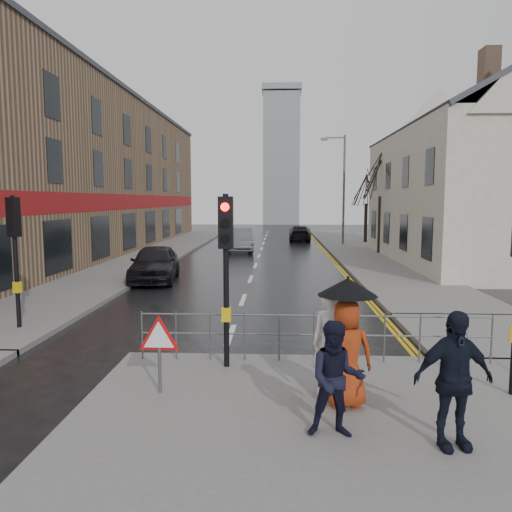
# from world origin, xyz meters

# --- Properties ---
(ground) EXTENTS (120.00, 120.00, 0.00)m
(ground) POSITION_xyz_m (0.00, 0.00, 0.00)
(ground) COLOR black
(ground) RESTS_ON ground
(near_pavement) EXTENTS (10.00, 9.00, 0.14)m
(near_pavement) POSITION_xyz_m (3.00, -3.50, 0.07)
(near_pavement) COLOR #605E5B
(near_pavement) RESTS_ON ground
(left_pavement) EXTENTS (4.00, 44.00, 0.14)m
(left_pavement) POSITION_xyz_m (-6.50, 23.00, 0.07)
(left_pavement) COLOR #605E5B
(left_pavement) RESTS_ON ground
(right_pavement) EXTENTS (4.00, 40.00, 0.14)m
(right_pavement) POSITION_xyz_m (6.50, 25.00, 0.07)
(right_pavement) COLOR #605E5B
(right_pavement) RESTS_ON ground
(pavement_bridge_right) EXTENTS (4.00, 4.20, 0.14)m
(pavement_bridge_right) POSITION_xyz_m (6.50, 3.00, 0.07)
(pavement_bridge_right) COLOR #605E5B
(pavement_bridge_right) RESTS_ON ground
(building_left_terrace) EXTENTS (8.00, 42.00, 10.00)m
(building_left_terrace) POSITION_xyz_m (-12.00, 22.00, 5.00)
(building_left_terrace) COLOR #8D6C51
(building_left_terrace) RESTS_ON ground
(building_right_cream) EXTENTS (9.00, 16.40, 10.10)m
(building_right_cream) POSITION_xyz_m (12.00, 18.00, 4.78)
(building_right_cream) COLOR beige
(building_right_cream) RESTS_ON ground
(church_tower) EXTENTS (5.00, 5.00, 18.00)m
(church_tower) POSITION_xyz_m (1.50, 62.00, 9.00)
(church_tower) COLOR gray
(church_tower) RESTS_ON ground
(traffic_signal_near_left) EXTENTS (0.28, 0.27, 3.40)m
(traffic_signal_near_left) POSITION_xyz_m (0.20, 0.20, 2.46)
(traffic_signal_near_left) COLOR black
(traffic_signal_near_left) RESTS_ON near_pavement
(traffic_signal_far_left) EXTENTS (0.34, 0.33, 3.40)m
(traffic_signal_far_left) POSITION_xyz_m (-5.50, 3.00, 2.46)
(traffic_signal_far_left) COLOR black
(traffic_signal_far_left) RESTS_ON left_pavement
(guard_railing_front) EXTENTS (7.14, 0.04, 1.00)m
(guard_railing_front) POSITION_xyz_m (1.95, 0.60, 0.86)
(guard_railing_front) COLOR #595B5E
(guard_railing_front) RESTS_ON near_pavement
(warning_sign) EXTENTS (0.80, 0.07, 1.35)m
(warning_sign) POSITION_xyz_m (-0.80, -1.21, 1.04)
(warning_sign) COLOR #595B5E
(warning_sign) RESTS_ON near_pavement
(street_lamp) EXTENTS (1.83, 0.25, 8.00)m
(street_lamp) POSITION_xyz_m (5.82, 28.00, 4.71)
(street_lamp) COLOR #595B5E
(street_lamp) RESTS_ON right_pavement
(tree_near) EXTENTS (2.40, 2.40, 6.58)m
(tree_near) POSITION_xyz_m (7.50, 22.00, 5.14)
(tree_near) COLOR black
(tree_near) RESTS_ON right_pavement
(tree_far) EXTENTS (2.40, 2.40, 5.64)m
(tree_far) POSITION_xyz_m (8.00, 30.00, 4.42)
(tree_far) COLOR black
(tree_far) RESTS_ON right_pavement
(pedestrian_a) EXTENTS (0.68, 0.47, 1.78)m
(pedestrian_a) POSITION_xyz_m (2.11, -1.12, 1.03)
(pedestrian_a) COLOR silver
(pedestrian_a) RESTS_ON near_pavement
(pedestrian_b) EXTENTS (0.80, 0.63, 1.64)m
(pedestrian_b) POSITION_xyz_m (2.03, -2.66, 0.96)
(pedestrian_b) COLOR black
(pedestrian_b) RESTS_ON near_pavement
(pedestrian_with_umbrella) EXTENTS (0.96, 0.96, 2.07)m
(pedestrian_with_umbrella) POSITION_xyz_m (2.30, -1.61, 1.26)
(pedestrian_with_umbrella) COLOR #A13412
(pedestrian_with_umbrella) RESTS_ON near_pavement
(pedestrian_d) EXTENTS (1.15, 0.62, 1.86)m
(pedestrian_d) POSITION_xyz_m (3.53, -2.90, 1.07)
(pedestrian_d) COLOR black
(pedestrian_d) RESTS_ON near_pavement
(car_parked) EXTENTS (2.29, 4.68, 1.54)m
(car_parked) POSITION_xyz_m (-4.00, 11.24, 0.77)
(car_parked) COLOR black
(car_parked) RESTS_ON ground
(car_mid) EXTENTS (2.18, 4.87, 1.55)m
(car_mid) POSITION_xyz_m (-1.39, 23.57, 0.78)
(car_mid) COLOR #515557
(car_mid) RESTS_ON ground
(car_far) EXTENTS (1.92, 4.46, 1.28)m
(car_far) POSITION_xyz_m (2.97, 32.36, 0.64)
(car_far) COLOR black
(car_far) RESTS_ON ground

